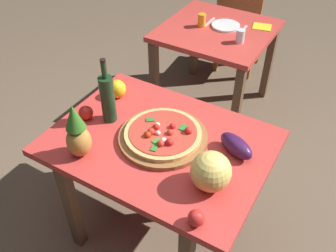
{
  "coord_description": "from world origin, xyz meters",
  "views": [
    {
      "loc": [
        0.74,
        -1.17,
        2.01
      ],
      "look_at": [
        0.01,
        0.07,
        0.77
      ],
      "focal_mm": 39.59,
      "sensor_mm": 36.0,
      "label": 1
    }
  ],
  "objects_px": {
    "fork_utensil": "(209,22)",
    "background_table": "(216,42)",
    "dining_chair": "(240,25)",
    "tomato_near_board": "(86,113)",
    "pizza_board": "(163,137)",
    "knife_utensil": "(243,30)",
    "eggplant": "(236,146)",
    "tomato_at_corner": "(196,218)",
    "pineapple_left": "(77,133)",
    "display_table": "(160,153)",
    "melon": "(211,171)",
    "drinking_glass_juice": "(202,20)",
    "pizza": "(163,133)",
    "drinking_glass_water": "(240,36)",
    "wine_bottle": "(108,98)",
    "napkin_folded": "(262,27)",
    "bell_pepper": "(117,89)",
    "dinner_plate": "(226,26)"
  },
  "relations": [
    {
      "from": "dinner_plate",
      "to": "drinking_glass_juice",
      "type": "bearing_deg",
      "value": -151.56
    },
    {
      "from": "display_table",
      "to": "pineapple_left",
      "type": "height_order",
      "value": "pineapple_left"
    },
    {
      "from": "pizza_board",
      "to": "bell_pepper",
      "type": "height_order",
      "value": "bell_pepper"
    },
    {
      "from": "tomato_near_board",
      "to": "knife_utensil",
      "type": "height_order",
      "value": "tomato_near_board"
    },
    {
      "from": "fork_utensil",
      "to": "background_table",
      "type": "bearing_deg",
      "value": -31.99
    },
    {
      "from": "dining_chair",
      "to": "tomato_near_board",
      "type": "xyz_separation_m",
      "value": [
        -0.12,
        -1.99,
        0.28
      ]
    },
    {
      "from": "pineapple_left",
      "to": "display_table",
      "type": "bearing_deg",
      "value": 45.04
    },
    {
      "from": "pizza",
      "to": "knife_utensil",
      "type": "xyz_separation_m",
      "value": [
        -0.11,
        1.35,
        -0.04
      ]
    },
    {
      "from": "display_table",
      "to": "tomato_at_corner",
      "type": "bearing_deg",
      "value": -42.29
    },
    {
      "from": "wine_bottle",
      "to": "tomato_at_corner",
      "type": "relative_size",
      "value": 5.18
    },
    {
      "from": "background_table",
      "to": "napkin_folded",
      "type": "height_order",
      "value": "napkin_folded"
    },
    {
      "from": "melon",
      "to": "tomato_at_corner",
      "type": "distance_m",
      "value": 0.22
    },
    {
      "from": "pizza_board",
      "to": "display_table",
      "type": "bearing_deg",
      "value": -123.51
    },
    {
      "from": "napkin_folded",
      "to": "wine_bottle",
      "type": "bearing_deg",
      "value": -102.56
    },
    {
      "from": "melon",
      "to": "knife_utensil",
      "type": "relative_size",
      "value": 1.02
    },
    {
      "from": "dining_chair",
      "to": "fork_utensil",
      "type": "bearing_deg",
      "value": 79.47
    },
    {
      "from": "pizza_board",
      "to": "knife_utensil",
      "type": "height_order",
      "value": "pizza_board"
    },
    {
      "from": "wine_bottle",
      "to": "dinner_plate",
      "type": "relative_size",
      "value": 1.69
    },
    {
      "from": "pineapple_left",
      "to": "tomato_near_board",
      "type": "distance_m",
      "value": 0.29
    },
    {
      "from": "pizza",
      "to": "pizza_board",
      "type": "bearing_deg",
      "value": 136.95
    },
    {
      "from": "tomato_at_corner",
      "to": "napkin_folded",
      "type": "height_order",
      "value": "tomato_at_corner"
    },
    {
      "from": "pineapple_left",
      "to": "tomato_at_corner",
      "type": "distance_m",
      "value": 0.68
    },
    {
      "from": "dining_chair",
      "to": "wine_bottle",
      "type": "distance_m",
      "value": 1.97
    },
    {
      "from": "pizza_board",
      "to": "drinking_glass_juice",
      "type": "height_order",
      "value": "drinking_glass_juice"
    },
    {
      "from": "eggplant",
      "to": "pizza_board",
      "type": "bearing_deg",
      "value": -164.98
    },
    {
      "from": "wine_bottle",
      "to": "pineapple_left",
      "type": "distance_m",
      "value": 0.29
    },
    {
      "from": "pizza",
      "to": "drinking_glass_water",
      "type": "distance_m",
      "value": 1.17
    },
    {
      "from": "dining_chair",
      "to": "tomato_near_board",
      "type": "distance_m",
      "value": 2.01
    },
    {
      "from": "dinner_plate",
      "to": "napkin_folded",
      "type": "distance_m",
      "value": 0.28
    },
    {
      "from": "pizza",
      "to": "pineapple_left",
      "type": "relative_size",
      "value": 1.31
    },
    {
      "from": "eggplant",
      "to": "tomato_near_board",
      "type": "distance_m",
      "value": 0.82
    },
    {
      "from": "drinking_glass_juice",
      "to": "drinking_glass_water",
      "type": "height_order",
      "value": "drinking_glass_juice"
    },
    {
      "from": "tomato_at_corner",
      "to": "napkin_folded",
      "type": "bearing_deg",
      "value": 101.48
    },
    {
      "from": "melon",
      "to": "napkin_folded",
      "type": "height_order",
      "value": "melon"
    },
    {
      "from": "dining_chair",
      "to": "tomato_at_corner",
      "type": "bearing_deg",
      "value": 102.15
    },
    {
      "from": "bell_pepper",
      "to": "knife_utensil",
      "type": "bearing_deg",
      "value": 74.76
    },
    {
      "from": "wine_bottle",
      "to": "drinking_glass_juice",
      "type": "distance_m",
      "value": 1.27
    },
    {
      "from": "background_table",
      "to": "drinking_glass_juice",
      "type": "height_order",
      "value": "drinking_glass_juice"
    },
    {
      "from": "wine_bottle",
      "to": "fork_utensil",
      "type": "height_order",
      "value": "wine_bottle"
    },
    {
      "from": "fork_utensil",
      "to": "knife_utensil",
      "type": "height_order",
      "value": "same"
    },
    {
      "from": "melon",
      "to": "drinking_glass_juice",
      "type": "distance_m",
      "value": 1.6
    },
    {
      "from": "pizza_board",
      "to": "tomato_near_board",
      "type": "bearing_deg",
      "value": -171.21
    },
    {
      "from": "eggplant",
      "to": "background_table",
      "type": "bearing_deg",
      "value": 118.42
    },
    {
      "from": "tomato_near_board",
      "to": "knife_utensil",
      "type": "bearing_deg",
      "value": 76.45
    },
    {
      "from": "dining_chair",
      "to": "fork_utensil",
      "type": "xyz_separation_m",
      "value": [
        -0.06,
        -0.57,
        0.24
      ]
    },
    {
      "from": "pineapple_left",
      "to": "fork_utensil",
      "type": "xyz_separation_m",
      "value": [
        -0.09,
        1.64,
        -0.13
      ]
    },
    {
      "from": "knife_utensil",
      "to": "fork_utensil",
      "type": "bearing_deg",
      "value": 177.38
    },
    {
      "from": "pizza_board",
      "to": "tomato_at_corner",
      "type": "relative_size",
      "value": 6.33
    },
    {
      "from": "background_table",
      "to": "fork_utensil",
      "type": "distance_m",
      "value": 0.16
    },
    {
      "from": "background_table",
      "to": "melon",
      "type": "height_order",
      "value": "melon"
    }
  ]
}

